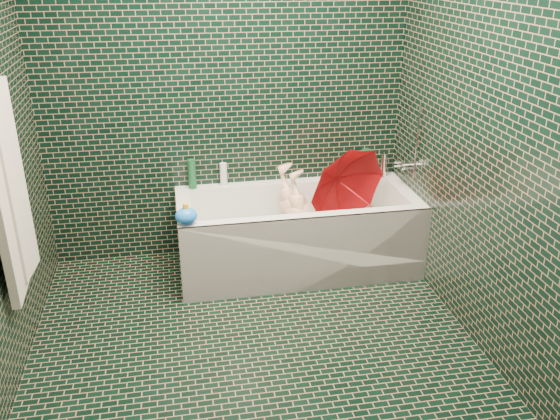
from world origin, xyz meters
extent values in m
plane|color=black|center=(0.00, 0.00, 0.00)|extent=(2.80, 2.80, 0.00)
plane|color=black|center=(0.00, 1.40, 1.25)|extent=(2.80, 0.00, 2.80)
plane|color=black|center=(0.00, -1.40, 1.25)|extent=(2.80, 0.00, 2.80)
plane|color=black|center=(1.30, 0.00, 1.25)|extent=(0.00, 2.80, 2.80)
cube|color=white|center=(0.45, 1.02, 0.07)|extent=(1.70, 0.75, 0.15)
cube|color=white|center=(0.45, 1.35, 0.35)|extent=(1.70, 0.10, 0.40)
cube|color=white|center=(0.45, 0.70, 0.35)|extent=(1.70, 0.10, 0.40)
cube|color=white|center=(1.25, 1.02, 0.35)|extent=(0.10, 0.55, 0.40)
cube|color=white|center=(-0.35, 1.02, 0.35)|extent=(0.10, 0.55, 0.40)
cube|color=white|center=(0.45, 0.66, 0.28)|extent=(1.70, 0.02, 0.55)
cube|color=green|center=(0.45, 1.02, 0.16)|extent=(1.35, 0.47, 0.01)
cube|color=silver|center=(0.45, 1.02, 0.30)|extent=(1.48, 0.53, 0.00)
cube|color=beige|center=(-1.25, 0.17, 1.02)|extent=(0.06, 0.30, 1.12)
cube|color=beige|center=(-1.23, 0.33, 1.04)|extent=(0.06, 0.26, 1.06)
cylinder|color=silver|center=(1.28, 1.02, 0.73)|extent=(0.14, 0.05, 0.05)
cylinder|color=silver|center=(1.20, 1.08, 0.73)|extent=(0.05, 0.04, 0.04)
cylinder|color=silver|center=(1.27, 0.92, 0.95)|extent=(0.01, 0.01, 0.55)
imported|color=#F0B896|center=(0.48, 1.02, 0.31)|extent=(1.02, 0.54, 0.42)
imported|color=red|center=(0.86, 0.97, 0.56)|extent=(0.94, 0.86, 0.86)
imported|color=white|center=(1.19, 1.35, 0.55)|extent=(0.13, 0.13, 0.26)
imported|color=#501F74|center=(1.17, 1.34, 0.55)|extent=(0.10, 0.10, 0.21)
imported|color=#144927|center=(1.09, 1.35, 0.55)|extent=(0.17, 0.17, 0.18)
cylinder|color=#144927|center=(1.04, 1.32, 0.66)|extent=(0.07, 0.07, 0.23)
cylinder|color=silver|center=(1.19, 1.32, 0.64)|extent=(0.06, 0.06, 0.19)
cylinder|color=#144927|center=(-0.27, 1.34, 0.66)|extent=(0.07, 0.07, 0.22)
cylinder|color=white|center=(-0.04, 1.35, 0.64)|extent=(0.05, 0.05, 0.17)
ellipsoid|color=#FFAE1A|center=(0.93, 1.33, 0.58)|extent=(0.09, 0.08, 0.06)
sphere|color=#FFAE1A|center=(0.96, 1.34, 0.62)|extent=(0.04, 0.04, 0.04)
cone|color=orange|center=(0.98, 1.34, 0.62)|extent=(0.02, 0.02, 0.02)
ellipsoid|color=#1B7BFA|center=(-0.34, 0.71, 0.61)|extent=(0.17, 0.15, 0.11)
cylinder|color=#FFAE1A|center=(-0.34, 0.71, 0.67)|extent=(0.04, 0.04, 0.04)
camera|label=1|loc=(-0.39, -2.77, 2.15)|focal=38.00mm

